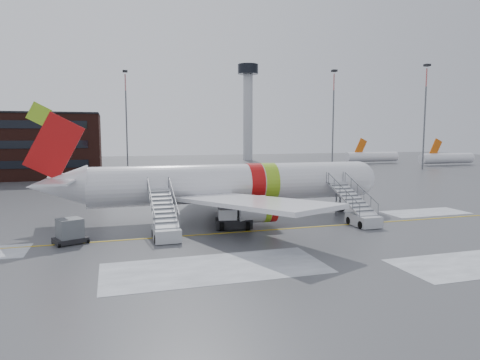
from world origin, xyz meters
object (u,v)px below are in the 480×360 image
object	(u,v)px
airstair_aft	(165,225)
pushback_tug	(232,220)
airliner	(225,184)
airstair_fwd	(359,213)
uld_container	(70,232)

from	to	relation	value
airstair_aft	pushback_tug	distance (m)	6.25
airliner	airstair_aft	xyz separation A→B (m)	(-6.78, -6.54, -2.35)
airstair_fwd	airstair_aft	bearing A→B (deg)	180.00
airstair_aft	pushback_tug	world-z (taller)	airstair_aft
airstair_aft	airstair_fwd	bearing A→B (deg)	0.00
airliner	uld_container	xyz separation A→B (m)	(-13.98, -6.22, -2.52)
pushback_tug	uld_container	distance (m)	13.31
airstair_fwd	pushback_tug	bearing A→B (deg)	172.49
airstair_aft	uld_container	distance (m)	7.22
airliner	airstair_aft	distance (m)	9.71
airliner	pushback_tug	xyz separation A→B (m)	(-0.73, -4.97, -2.61)
airstair_aft	uld_container	bearing A→B (deg)	177.53
airstair_fwd	pushback_tug	size ratio (longest dim) A/B	2.22
uld_container	airstair_fwd	bearing A→B (deg)	-0.71
airliner	uld_container	distance (m)	15.51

